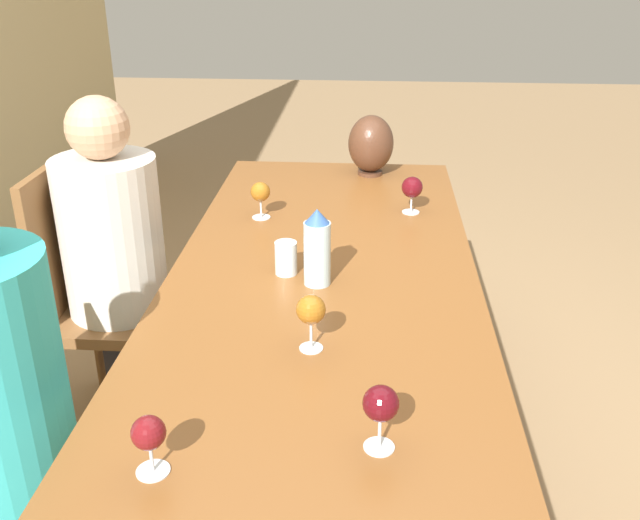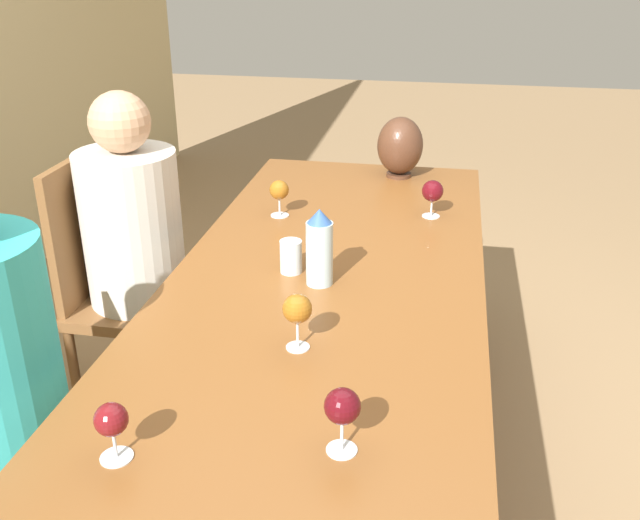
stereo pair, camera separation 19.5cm
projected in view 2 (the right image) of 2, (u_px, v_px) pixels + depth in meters
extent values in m
plane|color=#937551|center=(327.00, 470.00, 2.41)|extent=(14.00, 14.00, 0.00)
cube|color=brown|center=(327.00, 280.00, 2.11)|extent=(2.23, 0.91, 0.04)
cylinder|color=brown|center=(447.00, 261.00, 3.11)|extent=(0.07, 0.07, 0.70)
cylinder|color=brown|center=(288.00, 249.00, 3.23)|extent=(0.07, 0.07, 0.70)
cylinder|color=#ADCCD6|center=(319.00, 254.00, 2.01)|extent=(0.08, 0.08, 0.19)
cone|color=#33599E|center=(319.00, 216.00, 1.96)|extent=(0.07, 0.07, 0.04)
cylinder|color=silver|center=(291.00, 257.00, 2.09)|extent=(0.07, 0.07, 0.10)
cylinder|color=#4C2D1E|center=(399.00, 175.00, 2.94)|extent=(0.10, 0.10, 0.01)
ellipsoid|color=#4C2D1E|center=(400.00, 146.00, 2.89)|extent=(0.19, 0.19, 0.23)
cylinder|color=silver|center=(280.00, 215.00, 2.53)|extent=(0.06, 0.06, 0.00)
cylinder|color=silver|center=(280.00, 206.00, 2.52)|extent=(0.01, 0.01, 0.06)
sphere|color=#995B19|center=(279.00, 190.00, 2.49)|extent=(0.07, 0.07, 0.07)
cylinder|color=silver|center=(297.00, 347.00, 1.73)|extent=(0.06, 0.06, 0.00)
cylinder|color=silver|center=(297.00, 333.00, 1.71)|extent=(0.01, 0.01, 0.07)
sphere|color=#995B19|center=(297.00, 309.00, 1.68)|extent=(0.07, 0.07, 0.07)
cylinder|color=silver|center=(117.00, 457.00, 1.36)|extent=(0.06, 0.06, 0.00)
cylinder|color=silver|center=(115.00, 444.00, 1.35)|extent=(0.01, 0.01, 0.06)
sphere|color=maroon|center=(111.00, 419.00, 1.33)|extent=(0.06, 0.06, 0.06)
cylinder|color=silver|center=(431.00, 216.00, 2.53)|extent=(0.06, 0.06, 0.00)
cylinder|color=silver|center=(431.00, 208.00, 2.51)|extent=(0.01, 0.01, 0.06)
sphere|color=#510C14|center=(433.00, 191.00, 2.49)|extent=(0.08, 0.08, 0.08)
cylinder|color=silver|center=(342.00, 450.00, 1.38)|extent=(0.06, 0.06, 0.00)
cylinder|color=silver|center=(342.00, 434.00, 1.37)|extent=(0.01, 0.01, 0.07)
sphere|color=#510C14|center=(342.00, 406.00, 1.34)|extent=(0.07, 0.07, 0.07)
cube|color=brown|center=(4.00, 460.00, 1.81)|extent=(0.44, 0.44, 0.04)
cylinder|color=brown|center=(117.00, 487.00, 2.04)|extent=(0.04, 0.04, 0.42)
cube|color=brown|center=(141.00, 303.00, 2.57)|extent=(0.44, 0.44, 0.04)
cube|color=brown|center=(79.00, 229.00, 2.49)|extent=(0.40, 0.03, 0.50)
cylinder|color=brown|center=(177.00, 391.00, 2.47)|extent=(0.04, 0.04, 0.42)
cylinder|color=brown|center=(212.00, 336.00, 2.81)|extent=(0.04, 0.04, 0.42)
cylinder|color=brown|center=(76.00, 380.00, 2.53)|extent=(0.04, 0.04, 0.42)
cylinder|color=brown|center=(122.00, 327.00, 2.87)|extent=(0.04, 0.04, 0.42)
cube|color=#2D2D38|center=(162.00, 354.00, 2.65)|extent=(0.26, 0.19, 0.46)
cylinder|color=beige|center=(132.00, 228.00, 2.45)|extent=(0.34, 0.34, 0.54)
sphere|color=tan|center=(120.00, 122.00, 2.30)|extent=(0.20, 0.20, 0.20)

